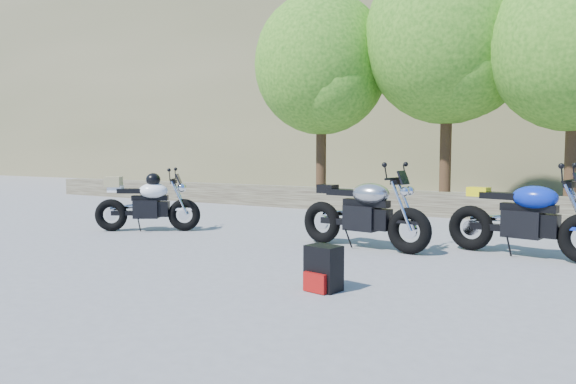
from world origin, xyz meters
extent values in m
plane|color=gray|center=(0.00, 0.00, 0.00)|extent=(90.00, 90.00, 0.00)
cube|color=#453B2E|center=(0.00, 5.50, 0.25)|extent=(22.00, 0.55, 0.50)
cylinder|color=#382314|center=(-2.50, 7.20, 1.51)|extent=(0.28, 0.28, 3.02)
sphere|color=#266516|center=(-2.50, 7.20, 3.78)|extent=(3.67, 3.67, 3.67)
sphere|color=#266516|center=(-2.00, 6.90, 3.13)|extent=(2.38, 2.38, 2.38)
cylinder|color=#382314|center=(0.80, 7.60, 1.68)|extent=(0.28, 0.28, 3.36)
sphere|color=#266516|center=(0.80, 7.60, 4.20)|extent=(4.08, 4.08, 4.08)
sphere|color=#266516|center=(1.30, 7.30, 3.48)|extent=(2.64, 2.64, 2.64)
cylinder|color=#382314|center=(3.60, 7.00, 1.46)|extent=(0.28, 0.28, 2.91)
sphere|color=#266516|center=(3.60, 7.00, 3.64)|extent=(3.54, 3.54, 3.54)
torus|color=black|center=(2.02, 1.05, 0.31)|extent=(0.63, 0.23, 0.61)
torus|color=black|center=(0.65, 1.22, 0.31)|extent=(0.63, 0.23, 0.61)
cylinder|color=silver|center=(2.02, 1.05, 0.31)|extent=(0.21, 0.06, 0.21)
cylinder|color=silver|center=(0.65, 1.22, 0.31)|extent=(0.21, 0.06, 0.21)
cube|color=black|center=(1.32, 1.14, 0.42)|extent=(0.49, 0.34, 0.35)
cube|color=black|center=(1.38, 1.13, 0.63)|extent=(0.68, 0.23, 0.10)
ellipsoid|color=#A7A7AB|center=(1.45, 1.12, 0.77)|extent=(0.59, 0.44, 0.29)
cube|color=black|center=(1.03, 1.18, 0.77)|extent=(0.50, 0.27, 0.09)
cube|color=black|center=(0.75, 1.21, 0.81)|extent=(0.29, 0.22, 0.12)
cylinder|color=black|center=(1.83, 1.08, 0.99)|extent=(0.11, 0.63, 0.03)
sphere|color=silver|center=(1.98, 1.06, 0.82)|extent=(0.17, 0.17, 0.17)
torus|color=black|center=(-1.91, 1.06, 0.28)|extent=(0.54, 0.41, 0.55)
torus|color=black|center=(-2.95, 0.40, 0.28)|extent=(0.54, 0.41, 0.55)
cylinder|color=silver|center=(-1.91, 1.06, 0.28)|extent=(0.18, 0.13, 0.19)
cylinder|color=silver|center=(-2.95, 0.40, 0.28)|extent=(0.18, 0.13, 0.19)
cube|color=black|center=(-2.45, 0.72, 0.38)|extent=(0.49, 0.44, 0.31)
cube|color=black|center=(-2.40, 0.75, 0.57)|extent=(0.58, 0.44, 0.09)
ellipsoid|color=white|center=(-2.35, 0.79, 0.69)|extent=(0.60, 0.55, 0.26)
cube|color=black|center=(-2.66, 0.58, 0.69)|extent=(0.46, 0.39, 0.08)
cube|color=white|center=(-2.88, 0.44, 0.72)|extent=(0.30, 0.27, 0.11)
cylinder|color=black|center=(-2.06, 0.97, 0.89)|extent=(0.33, 0.49, 0.03)
sphere|color=silver|center=(-1.94, 1.05, 0.74)|extent=(0.15, 0.15, 0.15)
ellipsoid|color=black|center=(-2.35, 0.79, 0.88)|extent=(0.34, 0.34, 0.23)
cube|color=#978958|center=(-2.91, 0.42, 0.84)|extent=(0.34, 0.33, 0.17)
torus|color=black|center=(2.65, 1.75, 0.31)|extent=(0.63, 0.26, 0.61)
cylinder|color=silver|center=(2.65, 1.75, 0.31)|extent=(0.21, 0.08, 0.21)
cube|color=black|center=(3.31, 1.63, 0.42)|extent=(0.50, 0.37, 0.34)
cube|color=black|center=(3.37, 1.62, 0.63)|extent=(0.69, 0.27, 0.10)
ellipsoid|color=#0B24AB|center=(3.44, 1.60, 0.77)|extent=(0.61, 0.47, 0.29)
cube|color=black|center=(3.02, 1.68, 0.77)|extent=(0.51, 0.30, 0.09)
cube|color=yellow|center=(2.74, 1.74, 0.80)|extent=(0.30, 0.24, 0.12)
cylinder|color=black|center=(3.81, 1.53, 0.99)|extent=(0.15, 0.63, 0.03)
cube|color=black|center=(1.89, -1.13, 0.22)|extent=(0.35, 0.28, 0.43)
cube|color=#9E0F0D|center=(1.87, -1.26, 0.10)|extent=(0.25, 0.09, 0.18)
camera|label=1|loc=(4.12, -5.44, 1.29)|focal=32.00mm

